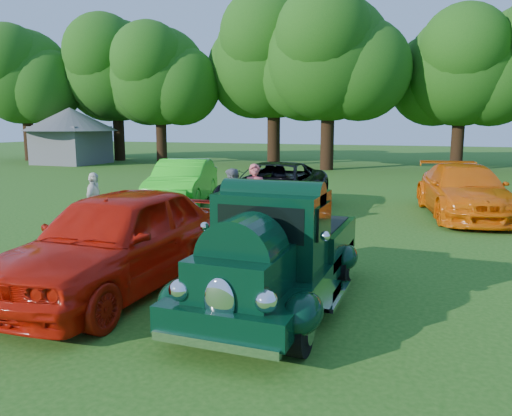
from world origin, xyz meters
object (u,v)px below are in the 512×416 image
(gazebo, at_px, (71,129))
(spectator_grey, at_px, (233,200))
(back_car_black, at_px, (274,187))
(spectator_white, at_px, (94,202))
(back_car_orange, at_px, (464,191))
(spectator_pink, at_px, (255,196))
(red_convertible, at_px, (117,240))
(hero_pickup, at_px, (277,256))
(back_car_lime, at_px, (183,183))

(gazebo, bearing_deg, spectator_grey, -40.60)
(back_car_black, relative_size, spectator_white, 3.63)
(back_car_black, bearing_deg, back_car_orange, 10.55)
(spectator_pink, height_order, gazebo, gazebo)
(back_car_orange, height_order, spectator_pink, spectator_pink)
(spectator_grey, bearing_deg, red_convertible, -73.47)
(hero_pickup, xyz_separation_m, spectator_pink, (-2.34, 5.29, 0.09))
(red_convertible, distance_m, spectator_pink, 5.52)
(red_convertible, xyz_separation_m, gazebo, (-19.33, 21.59, 1.54))
(back_car_lime, xyz_separation_m, gazebo, (-16.04, 13.32, 1.62))
(hero_pickup, bearing_deg, gazebo, 135.92)
(hero_pickup, height_order, spectator_pink, hero_pickup)
(red_convertible, distance_m, back_car_orange, 10.97)
(back_car_black, xyz_separation_m, gazebo, (-19.41, 13.44, 1.62))
(hero_pickup, distance_m, spectator_pink, 5.78)
(spectator_white, height_order, gazebo, gazebo)
(back_car_lime, xyz_separation_m, back_car_black, (3.37, -0.12, -0.00))
(back_car_black, height_order, spectator_white, back_car_black)
(hero_pickup, relative_size, back_car_orange, 0.86)
(back_car_lime, distance_m, back_car_orange, 9.08)
(back_car_black, distance_m, spectator_pink, 2.67)
(back_car_lime, xyz_separation_m, spectator_white, (-0.05, -4.64, -0.01))
(gazebo, bearing_deg, spectator_pink, -39.19)
(spectator_white, bearing_deg, gazebo, 23.06)
(red_convertible, distance_m, spectator_grey, 5.05)
(back_car_black, relative_size, back_car_orange, 1.05)
(gazebo, bearing_deg, hero_pickup, -44.08)
(red_convertible, relative_size, back_car_black, 0.90)
(red_convertible, relative_size, spectator_white, 3.26)
(red_convertible, height_order, spectator_grey, red_convertible)
(spectator_pink, bearing_deg, back_car_lime, 127.88)
(spectator_grey, bearing_deg, back_car_lime, 151.58)
(back_car_lime, xyz_separation_m, spectator_grey, (3.26, -3.23, 0.03))
(back_car_orange, xyz_separation_m, gazebo, (-25.05, 12.24, 1.62))
(back_car_orange, distance_m, gazebo, 27.93)
(back_car_lime, height_order, back_car_orange, back_car_lime)
(spectator_grey, bearing_deg, spectator_white, -140.62)
(back_car_lime, relative_size, back_car_orange, 0.88)
(red_convertible, bearing_deg, back_car_lime, 111.92)
(gazebo, bearing_deg, red_convertible, -48.17)
(spectator_pink, distance_m, spectator_white, 4.18)
(back_car_orange, bearing_deg, red_convertible, -132.65)
(back_car_lime, xyz_separation_m, back_car_orange, (9.01, 1.08, -0.00))
(spectator_grey, xyz_separation_m, spectator_white, (-3.31, -1.41, -0.04))
(back_car_lime, bearing_deg, red_convertible, -83.93)
(spectator_white, xyz_separation_m, gazebo, (-15.99, 17.96, 1.63))
(back_car_orange, bearing_deg, back_car_black, -179.15)
(hero_pickup, bearing_deg, back_car_lime, 126.83)
(back_car_lime, bearing_deg, spectator_grey, -60.28)
(spectator_grey, height_order, spectator_white, spectator_grey)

